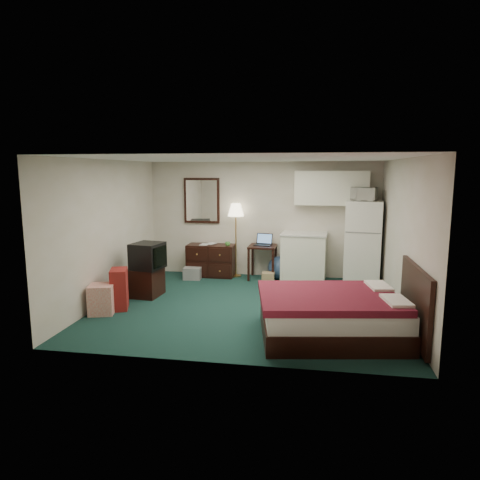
% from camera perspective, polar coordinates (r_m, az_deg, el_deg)
% --- Properties ---
extents(floor, '(5.00, 4.50, 0.01)m').
position_cam_1_polar(floor, '(7.47, 0.95, -8.77)').
color(floor, black).
rests_on(floor, ground).
extents(ceiling, '(5.00, 4.50, 0.01)m').
position_cam_1_polar(ceiling, '(7.10, 1.00, 10.79)').
color(ceiling, beige).
rests_on(ceiling, walls).
extents(walls, '(5.01, 4.51, 2.50)m').
position_cam_1_polar(walls, '(7.18, 0.98, 0.76)').
color(walls, beige).
rests_on(walls, floor).
extents(mirror, '(0.80, 0.06, 1.00)m').
position_cam_1_polar(mirror, '(9.57, -5.11, 5.26)').
color(mirror, white).
rests_on(mirror, walls).
extents(upper_cabinets, '(1.50, 0.35, 0.70)m').
position_cam_1_polar(upper_cabinets, '(9.12, 12.06, 6.78)').
color(upper_cabinets, white).
rests_on(upper_cabinets, walls).
extents(headboard, '(0.06, 1.56, 1.00)m').
position_cam_1_polar(headboard, '(6.27, 22.30, -7.75)').
color(headboard, black).
rests_on(headboard, walls).
extents(dresser, '(1.04, 0.48, 0.70)m').
position_cam_1_polar(dresser, '(9.46, -3.88, -2.72)').
color(dresser, black).
rests_on(dresser, floor).
extents(floor_lamp, '(0.45, 0.45, 1.61)m').
position_cam_1_polar(floor_lamp, '(9.33, -0.56, -0.04)').
color(floor_lamp, '#D9A252').
rests_on(floor_lamp, floor).
extents(desk, '(0.59, 0.59, 0.73)m').
position_cam_1_polar(desk, '(9.22, 3.00, -2.95)').
color(desk, black).
rests_on(desk, floor).
extents(exercise_ball, '(0.61, 0.61, 0.50)m').
position_cam_1_polar(exercise_ball, '(9.23, 5.29, -3.69)').
color(exercise_ball, '#2F4A74').
rests_on(exercise_ball, floor).
extents(kitchen_counter, '(0.95, 0.75, 0.99)m').
position_cam_1_polar(kitchen_counter, '(9.12, 8.49, -2.34)').
color(kitchen_counter, white).
rests_on(kitchen_counter, floor).
extents(fridge, '(0.82, 0.82, 1.71)m').
position_cam_1_polar(fridge, '(9.09, 16.16, -0.33)').
color(fridge, white).
rests_on(fridge, floor).
extents(bed, '(2.12, 1.77, 0.61)m').
position_cam_1_polar(bed, '(6.19, 12.05, -9.85)').
color(bed, maroon).
rests_on(bed, floor).
extents(tv_stand, '(0.58, 0.62, 0.53)m').
position_cam_1_polar(tv_stand, '(8.17, -12.45, -5.47)').
color(tv_stand, black).
rests_on(tv_stand, floor).
extents(suitcase, '(0.39, 0.48, 0.68)m').
position_cam_1_polar(suitcase, '(7.51, -15.80, -6.30)').
color(suitcase, maroon).
rests_on(suitcase, floor).
extents(retail_box, '(0.47, 0.47, 0.48)m').
position_cam_1_polar(retail_box, '(7.37, -17.96, -7.51)').
color(retail_box, silver).
rests_on(retail_box, floor).
extents(file_bin, '(0.38, 0.30, 0.26)m').
position_cam_1_polar(file_bin, '(9.26, -6.36, -4.43)').
color(file_bin, gray).
rests_on(file_bin, floor).
extents(cardboard_box_a, '(0.26, 0.23, 0.22)m').
position_cam_1_polar(cardboard_box_a, '(8.94, 3.77, -5.03)').
color(cardboard_box_a, '#958054').
rests_on(cardboard_box_a, floor).
extents(cardboard_box_b, '(0.29, 0.31, 0.26)m').
position_cam_1_polar(cardboard_box_b, '(9.05, 6.18, -4.76)').
color(cardboard_box_b, '#958054').
rests_on(cardboard_box_b, floor).
extents(laptop, '(0.39, 0.34, 0.24)m').
position_cam_1_polar(laptop, '(9.12, 3.07, 0.01)').
color(laptop, black).
rests_on(laptop, desk).
extents(crt_tv, '(0.61, 0.64, 0.48)m').
position_cam_1_polar(crt_tv, '(8.02, -12.22, -2.07)').
color(crt_tv, black).
rests_on(crt_tv, tv_stand).
extents(microwave, '(0.54, 0.41, 0.33)m').
position_cam_1_polar(microwave, '(8.94, 16.21, 6.10)').
color(microwave, white).
rests_on(microwave, fridge).
extents(book_a, '(0.18, 0.03, 0.25)m').
position_cam_1_polar(book_a, '(9.37, -5.27, 0.11)').
color(book_a, '#958054').
rests_on(book_a, dresser).
extents(book_b, '(0.18, 0.09, 0.25)m').
position_cam_1_polar(book_b, '(9.45, -4.41, 0.20)').
color(book_b, '#958054').
rests_on(book_b, dresser).
extents(mug, '(0.13, 0.11, 0.11)m').
position_cam_1_polar(mug, '(9.21, -1.66, -0.44)').
color(mug, '#49993A').
rests_on(mug, dresser).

